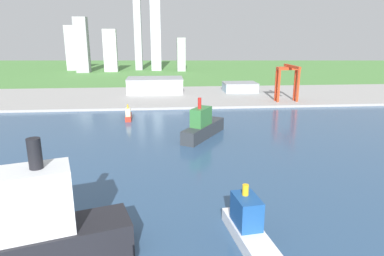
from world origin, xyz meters
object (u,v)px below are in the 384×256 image
container_barge (203,126)px  port_crane_red (288,75)px  tugboat_small (128,115)px  ferry_boat (249,227)px  warehouse_main (155,85)px  warehouse_annex (240,87)px  cargo_ship (19,234)px

container_barge → port_crane_red: bearing=48.3°
tugboat_small → ferry_boat: 195.71m
tugboat_small → warehouse_main: warehouse_main is taller
warehouse_main → container_barge: bearing=-79.0°
container_barge → warehouse_annex: 198.98m
tugboat_small → ferry_boat: size_ratio=0.60×
port_crane_red → warehouse_main: port_crane_red is taller
ferry_boat → tugboat_small: bearing=107.4°
cargo_ship → warehouse_main: size_ratio=1.07×
port_crane_red → warehouse_main: (-140.15, 72.87, -18.80)m
ferry_boat → port_crane_red: bearing=67.2°
tugboat_small → ferry_boat: ferry_boat is taller
tugboat_small → warehouse_main: bearing=80.8°
tugboat_small → cargo_ship: bearing=-94.4°
port_crane_red → warehouse_main: bearing=152.5°
container_barge → ferry_boat: bearing=-89.7°
warehouse_main → ferry_boat: bearing=-83.3°
container_barge → cargo_ship: 154.28m
port_crane_red → warehouse_annex: bearing=116.2°
warehouse_main → warehouse_annex: size_ratio=1.65×
tugboat_small → ferry_boat: bearing=-72.6°
warehouse_annex → cargo_ship: bearing=-113.7°
tugboat_small → warehouse_annex: (126.58, 128.25, 4.27)m
ferry_boat → cargo_ship: bearing=-174.1°
cargo_ship → tugboat_small: size_ratio=3.28×
container_barge → cargo_ship: cargo_ship is taller
cargo_ship → ferry_boat: 74.10m
cargo_ship → container_barge: bearing=61.9°
tugboat_small → warehouse_annex: size_ratio=0.54×
warehouse_main → warehouse_annex: warehouse_main is taller
port_crane_red → warehouse_main: 159.07m
ferry_boat → warehouse_annex: 322.33m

